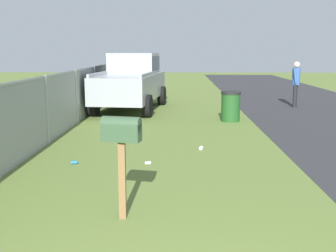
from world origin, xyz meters
The scene contains 9 objects.
mailbox centered at (3.17, 0.74, 1.09)m, with size 0.29×0.53×1.37m.
pickup_truck centered at (13.45, 1.78, 1.10)m, with size 5.08×2.51×2.09m.
trash_bin centered at (10.89, -1.61, 0.47)m, with size 0.61×0.61×0.93m.
pedestrian centered at (14.24, -4.52, 1.03)m, with size 0.45×0.36×1.77m.
fence_section centered at (8.97, 3.12, 0.88)m, with size 19.65×0.07×1.62m.
litter_can_far_scatter centered at (5.79, 2.05, 0.03)m, with size 0.07×0.07×0.12m, color blue.
litter_cup_midfield_b centered at (7.06, -0.50, 0.04)m, with size 0.08×0.08×0.10m, color white.
litter_can_near_hydrant centered at (5.78, 0.60, 0.03)m, with size 0.07×0.07×0.12m, color silver.
litter_cup_midfield_a centered at (8.73, 1.08, 0.04)m, with size 0.08×0.08×0.10m, color white.
Camera 1 is at (-2.02, -0.00, 2.19)m, focal length 44.43 mm.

